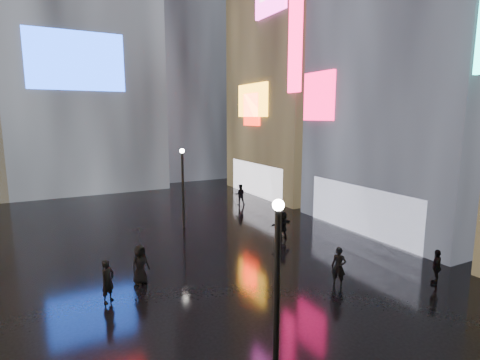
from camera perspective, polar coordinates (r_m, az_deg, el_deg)
ground at (r=21.62m, az=-10.04°, el=-9.99°), size 140.00×140.00×0.00m
building_right_far at (r=37.39m, az=9.51°, el=19.92°), size 10.28×12.00×28.00m
tower_flank_right at (r=48.89m, az=-9.83°, el=21.03°), size 12.00×12.00×34.00m
lamp_near at (r=9.95m, az=5.65°, el=-15.70°), size 0.30×0.30×5.20m
lamp_far at (r=24.48m, az=-8.69°, el=-0.51°), size 0.30×0.30×5.20m
pedestrian_3 at (r=18.67m, az=27.77°, el=-11.64°), size 0.98×0.79×1.56m
pedestrian_4 at (r=17.22m, az=-14.96°, el=-12.31°), size 0.99×0.83×1.72m
pedestrian_5 at (r=22.57m, az=6.53°, el=-6.84°), size 1.61×0.82×1.66m
pedestrian_6 at (r=16.00m, az=-19.51°, el=-14.30°), size 0.74×0.72×1.72m
pedestrian_7 at (r=30.91m, az=0.01°, el=-2.22°), size 1.03×0.93×1.72m
umbrella_2 at (r=16.80m, az=-15.15°, el=-8.30°), size 1.22×1.23×0.81m
pedestrian_8 at (r=16.97m, az=14.79°, el=-12.68°), size 0.70×0.74×1.70m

